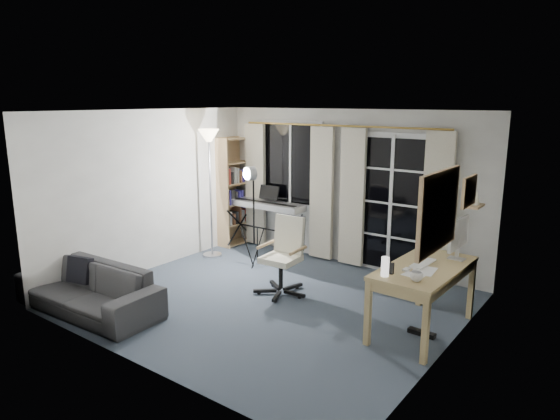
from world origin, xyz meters
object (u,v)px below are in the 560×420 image
Objects in this scene: office_chair at (286,248)px; keyboard_piano at (265,206)px; studio_light at (251,185)px; mug at (417,275)px; torchiere_lamp at (209,155)px; sofa at (88,282)px; monitor at (458,235)px; desk at (424,274)px; bookshelf at (238,193)px.

keyboard_piano is at bearing 132.82° from office_chair.
mug is (3.05, -1.09, -0.45)m from studio_light.
torchiere_lamp reaches higher than office_chair.
sofa is (-1.54, -1.96, -0.22)m from office_chair.
office_chair is 0.52× the size of sofa.
studio_light is at bearing -0.05° from torchiere_lamp.
monitor reaches higher than mug.
desk is 11.58× the size of mug.
keyboard_piano reaches higher than mug.
keyboard_piano is 3.28m from sofa.
torchiere_lamp reaches higher than studio_light.
sofa is at bearing -149.10° from desk.
desk is 0.62m from monitor.
keyboard_piano is 1.88m from office_chair.
mug is (3.91, -1.09, -0.85)m from torchiere_lamp.
keyboard_piano is 0.91× the size of studio_light.
mug is at bearing -15.59° from torchiere_lamp.
bookshelf is 3.46m from sofa.
desk is 3.96m from sofa.
mug is at bearing -29.52° from keyboard_piano.
sofa is (-3.66, -2.36, -0.67)m from monitor.
office_chair is at bearing -31.40° from bookshelf.
sofa is (-3.46, -1.91, -0.28)m from desk.
bookshelf is 2.54m from office_chair.
studio_light reaches higher than keyboard_piano.
mug is (3.38, -1.84, 0.03)m from keyboard_piano.
torchiere_lamp reaches higher than keyboard_piano.
monitor reaches higher than keyboard_piano.
mug is (4.10, -1.97, -0.08)m from bookshelf.
torchiere_lamp is 16.72× the size of mug.
mug is at bearing 0.69° from studio_light.
bookshelf is at bearing 142.00° from office_chair.
studio_light is at bearing 179.53° from monitor.
monitor is at bearing 68.49° from desk.
torchiere_lamp reaches higher than monitor.
studio_light is at bearing 75.71° from sofa.
sofa is (0.54, -3.38, -0.52)m from bookshelf.
keyboard_piano is 1.40× the size of office_chair.
keyboard_piano is 0.73× the size of sofa.
office_chair is at bearing 49.11° from sofa.
monitor reaches higher than sofa.
keyboard_piano is at bearing -7.70° from bookshelf.
monitor is 4.40m from sofa.
torchiere_lamp reaches higher than bookshelf.
torchiere_lamp is 1.44× the size of keyboard_piano.
sofa is at bearing -158.46° from mug.
desk is at bearing 101.31° from mug.
torchiere_lamp is at bearing 164.41° from mug.
monitor is at bearing -2.00° from torchiere_lamp.
monitor is at bearing -15.30° from keyboard_piano.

